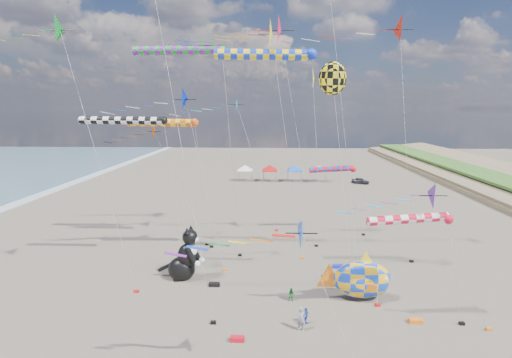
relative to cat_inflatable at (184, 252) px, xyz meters
The scene contains 27 objects.
delta_kite_0 13.65m from the cat_inflatable, 118.45° to the left, with size 9.48×1.67×13.06m.
delta_kite_1 22.84m from the cat_inflatable, 49.00° to the left, with size 15.83×3.20×23.90m.
delta_kite_2 20.47m from the cat_inflatable, 21.94° to the right, with size 9.17×1.97×10.11m.
delta_kite_5 12.89m from the cat_inflatable, 119.90° to the left, with size 10.60×2.15×16.49m.
delta_kite_6 16.87m from the cat_inflatable, 62.77° to the right, with size 10.34×1.66×9.70m.
delta_kite_7 19.02m from the cat_inflatable, 76.61° to the left, with size 10.82×1.95×16.05m.
delta_kite_8 20.28m from the cat_inflatable, 39.78° to the left, with size 12.87×2.61×22.58m.
delta_kite_9 26.44m from the cat_inflatable, 14.77° to the left, with size 12.31×2.70×23.00m.
delta_kite_10 19.70m from the cat_inflatable, 161.42° to the right, with size 11.68×2.36×21.53m.
windsock_0 18.67m from the cat_inflatable, 21.59° to the right, with size 6.97×0.65×7.76m.
windsock_1 12.17m from the cat_inflatable, 165.90° to the left, with size 8.88×0.68×13.91m.
windsock_2 17.85m from the cat_inflatable, ahead, with size 9.43×0.90×19.26m.
windsock_3 18.29m from the cat_inflatable, 98.65° to the left, with size 9.94×0.89×20.30m.
windsock_4 13.76m from the cat_inflatable, 112.99° to the left, with size 8.51×0.83×13.58m.
windsock_5 20.12m from the cat_inflatable, 41.50° to the left, with size 6.64×0.68×8.13m.
angelfish_kite 18.77m from the cat_inflatable, ahead, with size 3.74×3.02×18.23m.
cat_inflatable is the anchor object (origin of this frame).
fish_inflatable 14.79m from the cat_inflatable, 12.72° to the right, with size 5.86×2.02×3.93m.
person_adult 12.42m from the cat_inflatable, 39.42° to the right, with size 0.59×0.39×1.63m, color gray.
child_green 9.97m from the cat_inflatable, 22.53° to the right, with size 0.52×0.40×1.06m, color #1A752C.
child_blue 12.21m from the cat_inflatable, 35.02° to the right, with size 0.68×0.28×1.16m, color #2644BC.
kite_bag_0 14.13m from the cat_inflatable, 12.38° to the left, with size 0.90×0.44×0.30m, color #1421C8.
kite_bag_1 18.77m from the cat_inflatable, 20.50° to the right, with size 0.90×0.44×0.30m, color orange.
kite_bag_2 3.83m from the cat_inflatable, 26.62° to the right, with size 0.90×0.44×0.30m, color black.
kite_bag_3 10.92m from the cat_inflatable, 59.71° to the right, with size 0.90×0.44×0.30m, color red.
tent_row 48.49m from the cat_inflatable, 78.83° to the left, with size 19.20×4.20×3.80m.
parked_car 51.88m from the cat_inflatable, 61.50° to the left, with size 1.38×3.42×1.17m, color #26262D.
Camera 1 is at (-0.30, -19.85, 14.54)m, focal length 28.00 mm.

